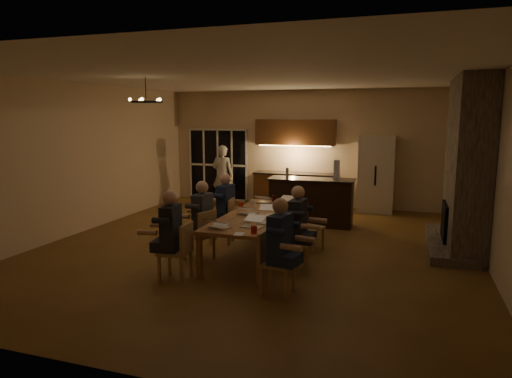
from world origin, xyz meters
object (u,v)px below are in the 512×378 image
(chair_right_far, at_px, (310,227))
(laptop_c, at_px, (247,208))
(laptop_f, at_px, (285,200))
(mug_front, at_px, (250,217))
(can_right, at_px, (286,210))
(chair_right_mid, at_px, (295,243))
(bar_bottle, at_px, (287,173))
(standing_person, at_px, (223,175))
(chair_left_mid, at_px, (199,235))
(laptop_b, at_px, (252,220))
(mug_back, at_px, (253,202))
(can_cola, at_px, (273,198))
(chair_right_near, at_px, (278,263))
(person_right_mid, at_px, (298,227))
(chair_left_near, at_px, (175,251))
(redcup_far, at_px, (284,198))
(laptop_d, at_px, (268,209))
(bar_blender, at_px, (337,170))
(bar_island, at_px, (311,202))
(chair_left_far, at_px, (222,221))
(dining_table, at_px, (258,235))
(person_left_far, at_px, (226,208))
(redcup_near, at_px, (254,230))
(plate_near, at_px, (264,223))
(chandelier, at_px, (146,102))
(laptop_e, at_px, (265,197))
(plate_left, at_px, (221,225))
(refrigerator, at_px, (376,174))
(person_left_mid, at_px, (203,220))
(person_right_near, at_px, (280,247))
(can_silver, at_px, (249,219))
(person_left_near, at_px, (171,235))
(plate_far, at_px, (288,208))

(chair_right_far, height_order, laptop_c, laptop_c)
(chair_right_far, relative_size, laptop_f, 2.78)
(mug_front, relative_size, can_right, 0.83)
(chair_right_mid, xyz_separation_m, bar_bottle, (-0.94, 3.08, 0.76))
(standing_person, bearing_deg, chair_left_mid, 106.45)
(laptop_b, xyz_separation_m, mug_back, (-0.59, 1.75, -0.06))
(standing_person, height_order, laptop_c, standing_person)
(can_cola, bearing_deg, chair_right_near, -72.50)
(chair_right_near, height_order, person_right_mid, person_right_mid)
(chair_left_near, bearing_deg, redcup_far, 159.22)
(laptop_d, distance_m, mug_back, 1.03)
(can_cola, xyz_separation_m, bar_blender, (1.09, 1.35, 0.48))
(bar_island, height_order, chair_left_far, bar_island)
(dining_table, bearing_deg, laptop_d, -4.07)
(person_left_far, height_order, redcup_near, person_left_far)
(plate_near, bearing_deg, bar_island, 87.60)
(chandelier, bearing_deg, chair_right_far, 13.68)
(laptop_e, height_order, plate_left, laptop_e)
(refrigerator, distance_m, plate_left, 5.89)
(laptop_d, bearing_deg, plate_left, -125.00)
(chair_right_mid, distance_m, person_right_mid, 0.27)
(laptop_f, height_order, mug_front, laptop_f)
(chair_left_far, xyz_separation_m, redcup_far, (1.05, 0.85, 0.37))
(bar_blender, bearing_deg, redcup_near, -107.99)
(chair_right_near, distance_m, laptop_e, 2.98)
(chair_left_near, height_order, person_right_mid, person_right_mid)
(person_right_mid, height_order, bar_bottle, person_right_mid)
(person_left_mid, bearing_deg, laptop_d, 114.86)
(chair_left_near, xyz_separation_m, bar_blender, (1.80, 4.28, 0.85))
(refrigerator, bearing_deg, person_right_near, -98.01)
(person_left_far, distance_m, laptop_c, 0.94)
(person_right_mid, relative_size, person_left_far, 1.00)
(chandelier, distance_m, can_silver, 2.96)
(person_left_far, bearing_deg, laptop_d, 63.12)
(mug_front, relative_size, can_silver, 0.83)
(chair_right_mid, bearing_deg, chair_left_far, 48.94)
(dining_table, bearing_deg, can_silver, -85.47)
(person_right_near, distance_m, laptop_d, 1.76)
(laptop_d, height_order, bar_bottle, bar_bottle)
(plate_near, bearing_deg, mug_front, 149.91)
(redcup_near, height_order, redcup_far, same)
(redcup_far, bearing_deg, chair_left_far, -141.21)
(person_right_near, height_order, laptop_b, person_right_near)
(chair_right_far, distance_m, laptop_c, 1.26)
(can_right, bearing_deg, person_left_near, -125.52)
(redcup_near, xyz_separation_m, plate_far, (0.01, 2.02, -0.05))
(chair_left_mid, height_order, mug_back, chair_left_mid)
(chair_left_near, relative_size, person_left_far, 0.64)
(laptop_b, xyz_separation_m, can_cola, (-0.31, 2.27, -0.05))
(person_left_near, bearing_deg, chair_right_near, 79.75)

